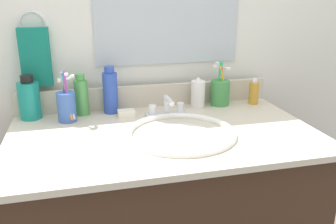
{
  "coord_description": "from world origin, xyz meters",
  "views": [
    {
      "loc": [
        -0.27,
        -1.12,
        1.28
      ],
      "look_at": [
        0.01,
        0.0,
        0.89
      ],
      "focal_mm": 38.71,
      "sensor_mm": 36.0,
      "label": 1
    }
  ],
  "objects_px": {
    "bottle_mouthwash_teal": "(29,99)",
    "bottle_lotion_white": "(198,93)",
    "bottle_shampoo_blue": "(110,91)",
    "soap_bar": "(126,113)",
    "bottle_toner_green": "(81,96)",
    "cup_green": "(220,92)",
    "hand_towel": "(35,57)",
    "faucet": "(167,109)",
    "cup_blue_plastic": "(67,105)",
    "bottle_oil_amber": "(254,93)"
  },
  "relations": [
    {
      "from": "bottle_mouthwash_teal",
      "to": "bottle_lotion_white",
      "type": "distance_m",
      "value": 0.66
    },
    {
      "from": "bottle_mouthwash_teal",
      "to": "bottle_shampoo_blue",
      "type": "bearing_deg",
      "value": -1.26
    },
    {
      "from": "bottle_mouthwash_teal",
      "to": "soap_bar",
      "type": "distance_m",
      "value": 0.36
    },
    {
      "from": "bottle_toner_green",
      "to": "cup_green",
      "type": "xyz_separation_m",
      "value": [
        0.57,
        -0.01,
        -0.02
      ]
    },
    {
      "from": "hand_towel",
      "to": "bottle_toner_green",
      "type": "xyz_separation_m",
      "value": [
        0.16,
        -0.06,
        -0.15
      ]
    },
    {
      "from": "bottle_mouthwash_teal",
      "to": "bottle_lotion_white",
      "type": "bearing_deg",
      "value": -1.7
    },
    {
      "from": "faucet",
      "to": "bottle_shampoo_blue",
      "type": "relative_size",
      "value": 0.86
    },
    {
      "from": "hand_towel",
      "to": "bottle_lotion_white",
      "type": "bearing_deg",
      "value": -7.4
    },
    {
      "from": "soap_bar",
      "to": "cup_blue_plastic",
      "type": "bearing_deg",
      "value": -179.11
    },
    {
      "from": "bottle_oil_amber",
      "to": "bottle_toner_green",
      "type": "height_order",
      "value": "bottle_toner_green"
    },
    {
      "from": "bottle_toner_green",
      "to": "soap_bar",
      "type": "xyz_separation_m",
      "value": [
        0.16,
        -0.06,
        -0.06
      ]
    },
    {
      "from": "hand_towel",
      "to": "cup_green",
      "type": "xyz_separation_m",
      "value": [
        0.72,
        -0.07,
        -0.16
      ]
    },
    {
      "from": "bottle_shampoo_blue",
      "to": "cup_green",
      "type": "bearing_deg",
      "value": -0.66
    },
    {
      "from": "bottle_oil_amber",
      "to": "soap_bar",
      "type": "relative_size",
      "value": 1.75
    },
    {
      "from": "cup_green",
      "to": "soap_bar",
      "type": "distance_m",
      "value": 0.41
    },
    {
      "from": "bottle_mouthwash_teal",
      "to": "bottle_oil_amber",
      "type": "xyz_separation_m",
      "value": [
        0.9,
        -0.04,
        -0.02
      ]
    },
    {
      "from": "faucet",
      "to": "bottle_lotion_white",
      "type": "xyz_separation_m",
      "value": [
        0.15,
        0.08,
        0.03
      ]
    },
    {
      "from": "bottle_lotion_white",
      "to": "cup_blue_plastic",
      "type": "relative_size",
      "value": 0.67
    },
    {
      "from": "faucet",
      "to": "cup_green",
      "type": "height_order",
      "value": "cup_green"
    },
    {
      "from": "cup_blue_plastic",
      "to": "bottle_toner_green",
      "type": "bearing_deg",
      "value": 50.51
    },
    {
      "from": "cup_green",
      "to": "bottle_shampoo_blue",
      "type": "bearing_deg",
      "value": 179.34
    },
    {
      "from": "faucet",
      "to": "bottle_toner_green",
      "type": "height_order",
      "value": "bottle_toner_green"
    },
    {
      "from": "bottle_shampoo_blue",
      "to": "cup_green",
      "type": "relative_size",
      "value": 1.01
    },
    {
      "from": "hand_towel",
      "to": "bottle_oil_amber",
      "type": "distance_m",
      "value": 0.89
    },
    {
      "from": "faucet",
      "to": "cup_blue_plastic",
      "type": "relative_size",
      "value": 0.84
    },
    {
      "from": "bottle_toner_green",
      "to": "bottle_oil_amber",
      "type": "bearing_deg",
      "value": -2.76
    },
    {
      "from": "hand_towel",
      "to": "bottle_oil_amber",
      "type": "bearing_deg",
      "value": -6.36
    },
    {
      "from": "bottle_mouthwash_teal",
      "to": "soap_bar",
      "type": "relative_size",
      "value": 2.59
    },
    {
      "from": "bottle_toner_green",
      "to": "soap_bar",
      "type": "relative_size",
      "value": 2.52
    },
    {
      "from": "hand_towel",
      "to": "soap_bar",
      "type": "xyz_separation_m",
      "value": [
        0.32,
        -0.13,
        -0.21
      ]
    },
    {
      "from": "bottle_mouthwash_teal",
      "to": "cup_blue_plastic",
      "type": "relative_size",
      "value": 0.86
    },
    {
      "from": "bottle_toner_green",
      "to": "cup_green",
      "type": "height_order",
      "value": "cup_green"
    },
    {
      "from": "bottle_lotion_white",
      "to": "soap_bar",
      "type": "xyz_separation_m",
      "value": [
        -0.3,
        -0.04,
        -0.05
      ]
    },
    {
      "from": "faucet",
      "to": "soap_bar",
      "type": "relative_size",
      "value": 2.5
    },
    {
      "from": "hand_towel",
      "to": "bottle_toner_green",
      "type": "relative_size",
      "value": 1.36
    },
    {
      "from": "hand_towel",
      "to": "cup_green",
      "type": "height_order",
      "value": "hand_towel"
    },
    {
      "from": "faucet",
      "to": "bottle_mouthwash_teal",
      "type": "distance_m",
      "value": 0.52
    },
    {
      "from": "bottle_toner_green",
      "to": "bottle_lotion_white",
      "type": "height_order",
      "value": "bottle_toner_green"
    },
    {
      "from": "hand_towel",
      "to": "bottle_mouthwash_teal",
      "type": "relative_size",
      "value": 1.33
    },
    {
      "from": "hand_towel",
      "to": "cup_green",
      "type": "bearing_deg",
      "value": -5.78
    },
    {
      "from": "bottle_lotion_white",
      "to": "cup_blue_plastic",
      "type": "distance_m",
      "value": 0.52
    },
    {
      "from": "bottle_mouthwash_teal",
      "to": "cup_green",
      "type": "distance_m",
      "value": 0.76
    },
    {
      "from": "bottle_shampoo_blue",
      "to": "bottle_mouthwash_teal",
      "type": "xyz_separation_m",
      "value": [
        -0.3,
        0.01,
        -0.01
      ]
    },
    {
      "from": "cup_green",
      "to": "bottle_mouthwash_teal",
      "type": "bearing_deg",
      "value": 179.1
    },
    {
      "from": "faucet",
      "to": "bottle_shampoo_blue",
      "type": "xyz_separation_m",
      "value": [
        -0.2,
        0.1,
        0.06
      ]
    },
    {
      "from": "hand_towel",
      "to": "bottle_shampoo_blue",
      "type": "distance_m",
      "value": 0.31
    },
    {
      "from": "faucet",
      "to": "hand_towel",
      "type": "bearing_deg",
      "value": 160.69
    },
    {
      "from": "hand_towel",
      "to": "bottle_toner_green",
      "type": "distance_m",
      "value": 0.22
    },
    {
      "from": "hand_towel",
      "to": "bottle_shampoo_blue",
      "type": "xyz_separation_m",
      "value": [
        0.27,
        -0.07,
        -0.13
      ]
    },
    {
      "from": "bottle_toner_green",
      "to": "cup_green",
      "type": "distance_m",
      "value": 0.57
    }
  ]
}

